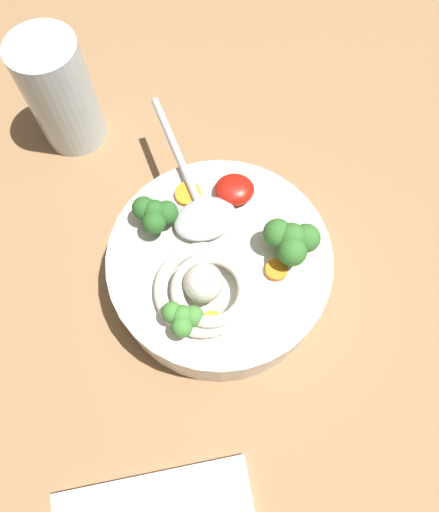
# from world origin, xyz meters

# --- Properties ---
(table_slab) EXTENTS (1.18, 1.18, 0.03)m
(table_slab) POSITION_xyz_m (0.00, 0.00, 0.01)
(table_slab) COLOR #936D47
(table_slab) RESTS_ON ground
(soup_bowl) EXTENTS (0.21, 0.21, 0.06)m
(soup_bowl) POSITION_xyz_m (-0.03, -0.02, 0.06)
(soup_bowl) COLOR silver
(soup_bowl) RESTS_ON table_slab
(noodle_pile) EXTENTS (0.10, 0.10, 0.04)m
(noodle_pile) POSITION_xyz_m (-0.04, -0.06, 0.10)
(noodle_pile) COLOR silver
(noodle_pile) RESTS_ON soup_bowl
(soup_spoon) EXTENTS (0.09, 0.17, 0.02)m
(soup_spoon) POSITION_xyz_m (-0.05, 0.02, 0.10)
(soup_spoon) COLOR #B7B7BC
(soup_spoon) RESTS_ON soup_bowl
(chili_sauce_dollop) EXTENTS (0.04, 0.03, 0.02)m
(chili_sauce_dollop) POSITION_xyz_m (-0.01, 0.04, 0.10)
(chili_sauce_dollop) COLOR #B2190F
(chili_sauce_dollop) RESTS_ON soup_bowl
(broccoli_floret_near_spoon) EXTENTS (0.04, 0.04, 0.03)m
(broccoli_floret_near_spoon) POSITION_xyz_m (-0.09, 0.01, 0.11)
(broccoli_floret_near_spoon) COLOR #7A9E60
(broccoli_floret_near_spoon) RESTS_ON soup_bowl
(broccoli_floret_left) EXTENTS (0.05, 0.04, 0.04)m
(broccoli_floret_left) POSITION_xyz_m (0.03, -0.02, 0.11)
(broccoli_floret_left) COLOR #7A9E60
(broccoli_floret_left) RESTS_ON soup_bowl
(broccoli_floret_far) EXTENTS (0.04, 0.03, 0.03)m
(broccoli_floret_far) POSITION_xyz_m (-0.06, -0.09, 0.11)
(broccoli_floret_far) COLOR #7A9E60
(broccoli_floret_far) RESTS_ON soup_bowl
(carrot_slice_extra_b) EXTENTS (0.03, 0.03, 0.01)m
(carrot_slice_extra_b) POSITION_xyz_m (-0.06, 0.04, 0.09)
(carrot_slice_extra_b) COLOR orange
(carrot_slice_extra_b) RESTS_ON soup_bowl
(carrot_slice_rear) EXTENTS (0.02, 0.02, 0.01)m
(carrot_slice_rear) POSITION_xyz_m (0.02, -0.04, 0.09)
(carrot_slice_rear) COLOR orange
(carrot_slice_rear) RESTS_ON soup_bowl
(carrot_slice_beside_chili) EXTENTS (0.02, 0.02, 0.01)m
(carrot_slice_beside_chili) POSITION_xyz_m (-0.04, -0.09, 0.09)
(carrot_slice_beside_chili) COLOR orange
(carrot_slice_beside_chili) RESTS_ON soup_bowl
(drinking_glass) EXTENTS (0.07, 0.07, 0.13)m
(drinking_glass) POSITION_xyz_m (-0.20, 0.17, 0.09)
(drinking_glass) COLOR silver
(drinking_glass) RESTS_ON table_slab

